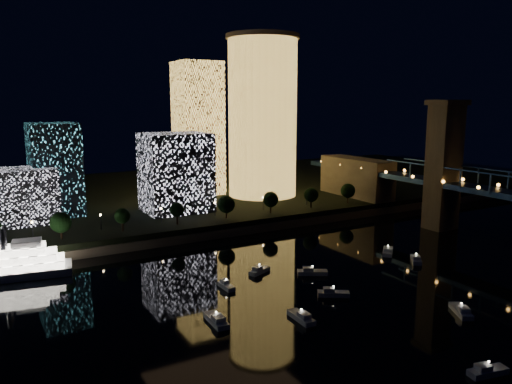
% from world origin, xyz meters
% --- Properties ---
extents(ground, '(520.00, 520.00, 0.00)m').
position_xyz_m(ground, '(0.00, 0.00, 0.00)').
color(ground, black).
rests_on(ground, ground).
extents(far_bank, '(420.00, 160.00, 5.00)m').
position_xyz_m(far_bank, '(0.00, 160.00, 2.50)').
color(far_bank, black).
rests_on(far_bank, ground).
extents(seawall, '(420.00, 6.00, 3.00)m').
position_xyz_m(seawall, '(0.00, 82.00, 1.50)').
color(seawall, '#6B5E4C').
rests_on(seawall, ground).
extents(tower_cylindrical, '(34.00, 34.00, 74.62)m').
position_xyz_m(tower_cylindrical, '(27.04, 123.85, 42.43)').
color(tower_cylindrical, '#F9BC4F').
rests_on(tower_cylindrical, far_bank).
extents(tower_rectangular, '(19.83, 19.83, 63.09)m').
position_xyz_m(tower_rectangular, '(2.56, 143.53, 36.55)').
color(tower_rectangular, '#F9BC4F').
rests_on(tower_rectangular, far_bank).
extents(midrise_blocks, '(109.54, 40.66, 36.15)m').
position_xyz_m(midrise_blocks, '(-61.97, 120.94, 20.28)').
color(midrise_blocks, silver).
rests_on(midrise_blocks, far_bank).
extents(motorboats, '(120.78, 72.98, 2.78)m').
position_xyz_m(motorboats, '(-8.73, 12.87, 0.81)').
color(motorboats, silver).
rests_on(motorboats, ground).
extents(esplanade_trees, '(165.76, 6.89, 8.94)m').
position_xyz_m(esplanade_trees, '(-26.86, 88.00, 10.47)').
color(esplanade_trees, black).
rests_on(esplanade_trees, far_bank).
extents(street_lamps, '(132.70, 0.70, 5.65)m').
position_xyz_m(street_lamps, '(-34.00, 94.00, 9.02)').
color(street_lamps, black).
rests_on(street_lamps, far_bank).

